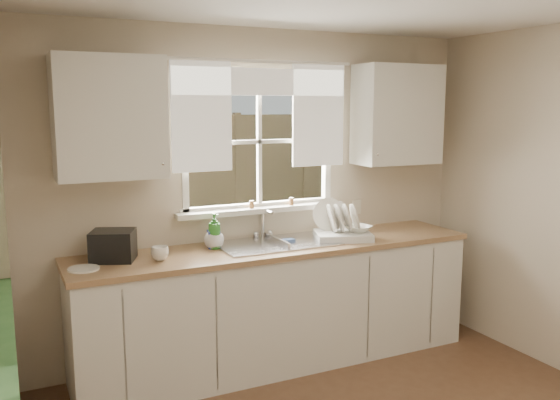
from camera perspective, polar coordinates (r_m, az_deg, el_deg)
name	(u,v)px	position (r m, az deg, el deg)	size (l,w,h in m)	color
room_walls	(440,256)	(2.87, 15.12, -5.21)	(3.62, 4.02, 2.50)	beige
window	(260,163)	(4.57, -1.92, 3.56)	(1.38, 0.16, 1.06)	white
curtains	(263,104)	(4.50, -1.68, 9.18)	(1.50, 0.03, 0.81)	white
base_cabinets	(278,306)	(4.51, -0.17, -10.21)	(3.00, 0.62, 0.87)	silver
countertop	(278,247)	(4.38, -0.17, -4.59)	(3.04, 0.65, 0.04)	#96714B
upper_cabinet_left	(109,118)	(4.04, -16.11, 7.64)	(0.70, 0.33, 0.80)	silver
upper_cabinet_right	(397,115)	(4.98, 11.22, 8.05)	(0.70, 0.33, 0.80)	silver
wall_outlet	(357,207)	(5.03, 7.39, -0.66)	(0.08, 0.01, 0.12)	beige
sill_jars	(272,203)	(4.58, -0.79, -0.28)	(0.38, 0.04, 0.06)	brown
backyard	(139,14)	(10.95, -13.38, 16.99)	(20.00, 10.00, 6.13)	#335421
sink	(276,253)	(4.42, -0.35, -5.16)	(0.88, 0.52, 0.40)	#B7B7BC
dish_rack	(342,229)	(4.58, 5.98, -2.83)	(0.50, 0.44, 0.30)	silver
bowl	(358,229)	(4.60, 7.55, -2.74)	(0.20, 0.20, 0.05)	white
soap_bottle_a	(214,231)	(4.26, -6.33, -2.99)	(0.10, 0.10, 0.26)	#2D7E29
soap_bottle_b	(214,235)	(4.29, -6.41, -3.37)	(0.09, 0.09, 0.19)	#3147BB
soap_bottle_c	(214,236)	(4.28, -6.37, -3.43)	(0.14, 0.14, 0.18)	beige
saucer	(84,269)	(3.93, -18.38, -6.30)	(0.20, 0.20, 0.01)	silver
cup	(160,253)	(4.03, -11.49, -5.06)	(0.12, 0.12, 0.09)	silver
black_appliance	(113,246)	(4.08, -15.77, -4.24)	(0.28, 0.24, 0.20)	black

